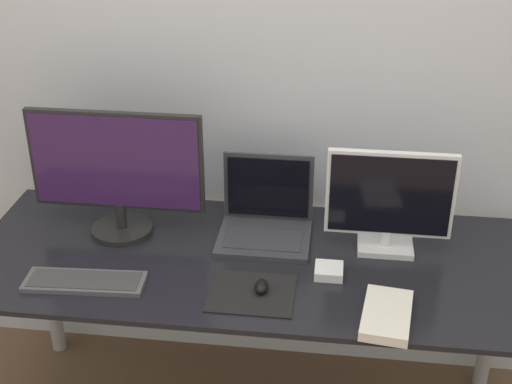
{
  "coord_description": "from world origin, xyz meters",
  "views": [
    {
      "loc": [
        0.26,
        -1.56,
        1.98
      ],
      "look_at": [
        0.01,
        0.41,
        0.95
      ],
      "focal_mm": 50.0,
      "sensor_mm": 36.0,
      "label": 1
    }
  ],
  "objects_px": {
    "mouse": "(261,286)",
    "monitor_right": "(389,201)",
    "monitor_left": "(117,171)",
    "power_brick": "(329,271)",
    "laptop": "(266,217)",
    "book": "(387,315)",
    "keyboard": "(85,282)"
  },
  "relations": [
    {
      "from": "power_brick",
      "to": "book",
      "type": "bearing_deg",
      "value": -49.83
    },
    {
      "from": "monitor_left",
      "to": "mouse",
      "type": "relative_size",
      "value": 8.72
    },
    {
      "from": "monitor_left",
      "to": "keyboard",
      "type": "distance_m",
      "value": 0.39
    },
    {
      "from": "laptop",
      "to": "keyboard",
      "type": "bearing_deg",
      "value": -144.24
    },
    {
      "from": "laptop",
      "to": "book",
      "type": "distance_m",
      "value": 0.59
    },
    {
      "from": "mouse",
      "to": "monitor_right",
      "type": "bearing_deg",
      "value": 38.12
    },
    {
      "from": "book",
      "to": "power_brick",
      "type": "xyz_separation_m",
      "value": [
        -0.17,
        0.2,
        -0.0
      ]
    },
    {
      "from": "keyboard",
      "to": "power_brick",
      "type": "height_order",
      "value": "power_brick"
    },
    {
      "from": "monitor_right",
      "to": "book",
      "type": "relative_size",
      "value": 1.63
    },
    {
      "from": "monitor_right",
      "to": "laptop",
      "type": "xyz_separation_m",
      "value": [
        -0.4,
        0.05,
        -0.12
      ]
    },
    {
      "from": "monitor_right",
      "to": "power_brick",
      "type": "relative_size",
      "value": 4.59
    },
    {
      "from": "monitor_left",
      "to": "power_brick",
      "type": "height_order",
      "value": "monitor_left"
    },
    {
      "from": "laptop",
      "to": "mouse",
      "type": "bearing_deg",
      "value": -85.54
    },
    {
      "from": "power_brick",
      "to": "monitor_left",
      "type": "bearing_deg",
      "value": 166.11
    },
    {
      "from": "power_brick",
      "to": "monitor_right",
      "type": "bearing_deg",
      "value": 44.64
    },
    {
      "from": "monitor_right",
      "to": "mouse",
      "type": "distance_m",
      "value": 0.5
    },
    {
      "from": "laptop",
      "to": "mouse",
      "type": "height_order",
      "value": "laptop"
    },
    {
      "from": "laptop",
      "to": "power_brick",
      "type": "bearing_deg",
      "value": -45.37
    },
    {
      "from": "monitor_left",
      "to": "monitor_right",
      "type": "relative_size",
      "value": 1.43
    },
    {
      "from": "monitor_right",
      "to": "mouse",
      "type": "height_order",
      "value": "monitor_right"
    },
    {
      "from": "monitor_left",
      "to": "book",
      "type": "height_order",
      "value": "monitor_left"
    },
    {
      "from": "monitor_left",
      "to": "book",
      "type": "relative_size",
      "value": 2.33
    },
    {
      "from": "mouse",
      "to": "book",
      "type": "height_order",
      "value": "mouse"
    },
    {
      "from": "monitor_left",
      "to": "power_brick",
      "type": "bearing_deg",
      "value": -13.89
    },
    {
      "from": "mouse",
      "to": "laptop",
      "type": "bearing_deg",
      "value": 94.46
    },
    {
      "from": "keyboard",
      "to": "book",
      "type": "distance_m",
      "value": 0.91
    },
    {
      "from": "monitor_left",
      "to": "power_brick",
      "type": "relative_size",
      "value": 6.57
    },
    {
      "from": "monitor_right",
      "to": "mouse",
      "type": "relative_size",
      "value": 6.1
    },
    {
      "from": "laptop",
      "to": "mouse",
      "type": "relative_size",
      "value": 4.63
    },
    {
      "from": "book",
      "to": "power_brick",
      "type": "bearing_deg",
      "value": 130.17
    },
    {
      "from": "monitor_right",
      "to": "keyboard",
      "type": "height_order",
      "value": "monitor_right"
    },
    {
      "from": "monitor_left",
      "to": "power_brick",
      "type": "xyz_separation_m",
      "value": [
        0.72,
        -0.18,
        -0.22
      ]
    }
  ]
}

